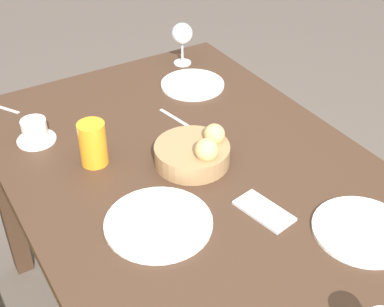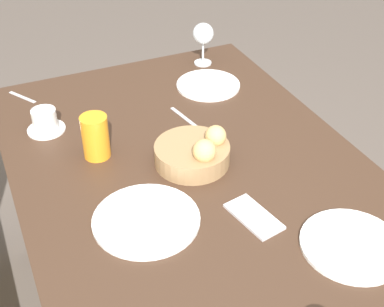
{
  "view_description": "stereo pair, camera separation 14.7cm",
  "coord_description": "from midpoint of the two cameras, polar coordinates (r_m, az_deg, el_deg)",
  "views": [
    {
      "loc": [
        -0.96,
        0.61,
        1.65
      ],
      "look_at": [
        0.06,
        -0.01,
        0.78
      ],
      "focal_mm": 50.0,
      "sensor_mm": 36.0,
      "label": 1
    },
    {
      "loc": [
        -1.03,
        0.47,
        1.65
      ],
      "look_at": [
        0.06,
        -0.01,
        0.78
      ],
      "focal_mm": 50.0,
      "sensor_mm": 36.0,
      "label": 2
    }
  ],
  "objects": [
    {
      "name": "coffee_cup",
      "position": [
        1.64,
        -12.98,
        3.28
      ],
      "size": [
        0.11,
        0.11,
        0.07
      ],
      "color": "white",
      "rests_on": "dining_table"
    },
    {
      "name": "spoon_coffee",
      "position": [
        1.85,
        -15.5,
        5.75
      ],
      "size": [
        0.11,
        0.07,
        0.0
      ],
      "color": "#B7B7BC",
      "rests_on": "dining_table"
    },
    {
      "name": "juice_glass",
      "position": [
        1.49,
        -7.51,
        1.69
      ],
      "size": [
        0.08,
        0.08,
        0.13
      ],
      "color": "orange",
      "rests_on": "dining_table"
    },
    {
      "name": "dining_table",
      "position": [
        1.5,
        3.39,
        -5.16
      ],
      "size": [
        1.43,
        0.94,
        0.75
      ],
      "color": "#3D281C",
      "rests_on": "ground_plane"
    },
    {
      "name": "fork_silver",
      "position": [
        1.67,
        1.87,
        3.64
      ],
      "size": [
        0.16,
        0.04,
        0.0
      ],
      "color": "#B7B7BC",
      "rests_on": "dining_table"
    },
    {
      "name": "wine_glass",
      "position": [
        1.96,
        3.39,
        12.45
      ],
      "size": [
        0.08,
        0.08,
        0.16
      ],
      "color": "silver",
      "rests_on": "dining_table"
    },
    {
      "name": "plate_far_center",
      "position": [
        1.3,
        -1.67,
        -7.21
      ],
      "size": [
        0.26,
        0.26,
        0.01
      ],
      "color": "white",
      "rests_on": "dining_table"
    },
    {
      "name": "plate_near_right",
      "position": [
        1.85,
        4.03,
        7.23
      ],
      "size": [
        0.22,
        0.22,
        0.01
      ],
      "color": "white",
      "rests_on": "dining_table"
    },
    {
      "name": "cell_phone",
      "position": [
        1.33,
        9.8,
        -6.77
      ],
      "size": [
        0.16,
        0.1,
        0.01
      ],
      "color": "silver",
      "rests_on": "dining_table"
    },
    {
      "name": "plate_near_left",
      "position": [
        1.31,
        19.83,
        -9.31
      ],
      "size": [
        0.24,
        0.24,
        0.01
      ],
      "color": "white",
      "rests_on": "dining_table"
    },
    {
      "name": "bread_basket",
      "position": [
        1.46,
        3.17,
        -0.01
      ],
      "size": [
        0.21,
        0.21,
        0.11
      ],
      "color": "#99754C",
      "rests_on": "dining_table"
    }
  ]
}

